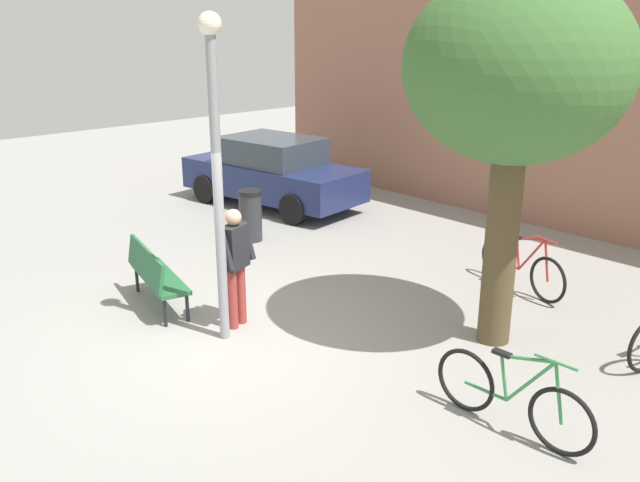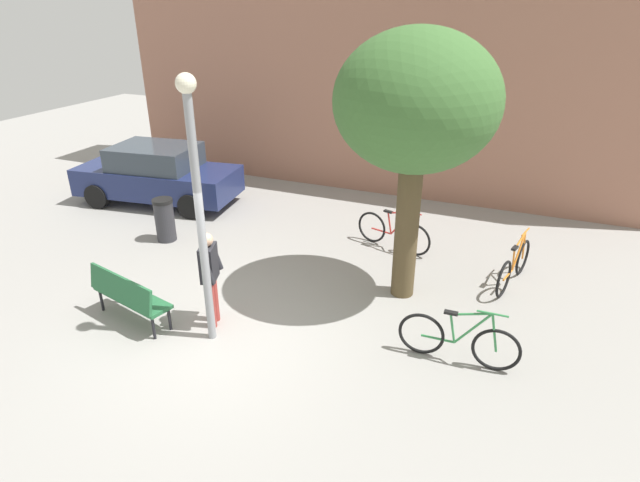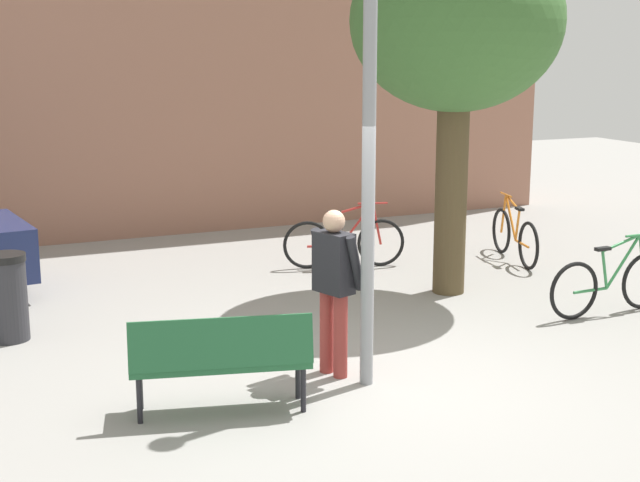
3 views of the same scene
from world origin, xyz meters
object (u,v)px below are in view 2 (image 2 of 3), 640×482
at_px(park_bench, 127,294).
at_px(parked_car_navy, 158,175).
at_px(plaza_tree, 416,105).
at_px(bicycle_green, 459,340).
at_px(bicycle_orange, 514,266).
at_px(person_by_lamppost, 210,273).
at_px(bicycle_red, 393,232).
at_px(trash_bin, 165,220).
at_px(lamppost, 198,194).

distance_m(park_bench, parked_car_navy, 5.83).
distance_m(plaza_tree, parked_car_navy, 7.99).
xyz_separation_m(park_bench, parked_car_navy, (-3.21, 4.86, 0.23)).
bearing_deg(bicycle_green, park_bench, -168.68).
xyz_separation_m(park_bench, bicycle_orange, (5.86, 3.85, -0.16)).
bearing_deg(person_by_lamppost, parked_car_navy, 136.24).
relative_size(bicycle_red, parked_car_navy, 0.40).
bearing_deg(trash_bin, parked_car_navy, 131.26).
xyz_separation_m(bicycle_green, trash_bin, (-6.81, 1.89, 0.11)).
bearing_deg(bicycle_green, person_by_lamppost, -172.16).
relative_size(parked_car_navy, trash_bin, 4.45).
bearing_deg(bicycle_orange, lamppost, -139.64).
bearing_deg(lamppost, bicycle_green, 13.41).
distance_m(lamppost, park_bench, 2.45).
xyz_separation_m(lamppost, parked_car_navy, (-4.72, 4.70, -1.69)).
bearing_deg(parked_car_navy, trash_bin, -48.74).
height_order(plaza_tree, parked_car_navy, plaza_tree).
relative_size(plaza_tree, trash_bin, 4.74).
bearing_deg(bicycle_red, trash_bin, -162.20).
xyz_separation_m(plaza_tree, parked_car_navy, (-7.21, 2.15, -2.68)).
height_order(lamppost, person_by_lamppost, lamppost).
bearing_deg(trash_bin, plaza_tree, -2.43).
bearing_deg(person_by_lamppost, trash_bin, 139.62).
bearing_deg(parked_car_navy, plaza_tree, -16.58).
bearing_deg(lamppost, parked_car_navy, 135.17).
bearing_deg(parked_car_navy, park_bench, -56.53).
bearing_deg(bicycle_green, parked_car_navy, 155.88).
bearing_deg(lamppost, bicycle_red, 67.36).
xyz_separation_m(person_by_lamppost, park_bench, (-1.33, -0.51, -0.42)).
xyz_separation_m(person_by_lamppost, trash_bin, (-2.86, 2.43, -0.47)).
relative_size(park_bench, trash_bin, 1.69).
height_order(person_by_lamppost, trash_bin, person_by_lamppost).
height_order(person_by_lamppost, bicycle_green, person_by_lamppost).
bearing_deg(parked_car_navy, bicycle_orange, -6.30).
xyz_separation_m(park_bench, bicycle_red, (3.33, 4.50, -0.16)).
xyz_separation_m(person_by_lamppost, parked_car_navy, (-4.54, 4.34, -0.19)).
bearing_deg(bicycle_red, bicycle_orange, -14.34).
relative_size(person_by_lamppost, parked_car_navy, 0.38).
height_order(person_by_lamppost, parked_car_navy, person_by_lamppost).
relative_size(bicycle_orange, bicycle_green, 0.98).
relative_size(bicycle_green, parked_car_navy, 0.41).
height_order(bicycle_green, trash_bin, trash_bin).
height_order(park_bench, plaza_tree, plaza_tree).
bearing_deg(plaza_tree, bicycle_orange, 31.68).
distance_m(plaza_tree, bicycle_red, 3.62).
xyz_separation_m(park_bench, plaza_tree, (4.00, 2.71, 2.91)).
relative_size(person_by_lamppost, bicycle_red, 0.95).
height_order(lamppost, bicycle_green, lamppost).
relative_size(plaza_tree, parked_car_navy, 1.06).
distance_m(lamppost, person_by_lamppost, 1.55).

